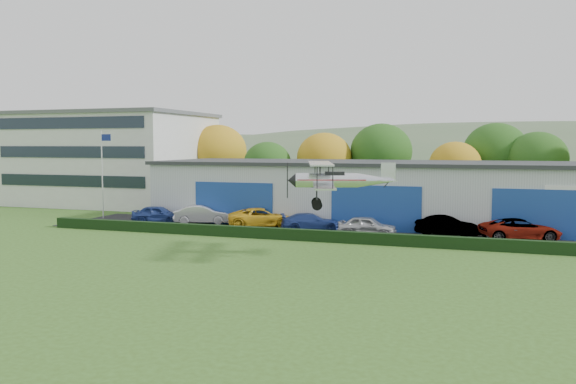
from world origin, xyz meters
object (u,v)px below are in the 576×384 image
(car_1, at_px, (203,214))
(car_5, at_px, (447,226))
(hangar, at_px, (388,192))
(biplane, at_px, (336,179))
(car_0, at_px, (158,214))
(car_2, at_px, (262,217))
(car_6, at_px, (520,229))
(car_3, at_px, (311,222))
(car_4, at_px, (367,226))
(office_block, at_px, (113,158))
(flagpole, at_px, (103,166))

(car_1, height_order, car_5, car_1)
(hangar, height_order, biplane, biplane)
(car_0, distance_m, car_2, 9.38)
(car_5, bearing_deg, biplane, 151.84)
(car_5, xyz_separation_m, car_6, (5.03, -0.52, 0.02))
(car_3, distance_m, car_4, 4.89)
(car_2, bearing_deg, car_1, 64.44)
(hangar, relative_size, car_5, 8.97)
(office_block, xyz_separation_m, car_4, (32.84, -15.50, -4.43))
(car_0, height_order, car_1, car_1)
(office_block, xyz_separation_m, car_2, (23.79, -13.61, -4.39))
(car_1, distance_m, car_5, 19.99)
(car_4, bearing_deg, biplane, 178.60)
(car_5, bearing_deg, car_0, 90.82)
(car_0, height_order, biplane, biplane)
(biplane, bearing_deg, hangar, 71.57)
(office_block, relative_size, car_4, 4.82)
(hangar, distance_m, car_4, 8.69)
(car_1, distance_m, car_6, 25.04)
(flagpole, bearing_deg, car_3, -3.56)
(office_block, bearing_deg, biplane, -36.81)
(flagpole, relative_size, car_3, 1.73)
(car_5, bearing_deg, car_4, 108.79)
(car_2, xyz_separation_m, car_4, (9.05, -1.89, -0.04))
(flagpole, height_order, car_1, flagpole)
(car_1, bearing_deg, office_block, 35.42)
(office_block, distance_m, biplane, 40.82)
(car_2, relative_size, car_3, 1.20)
(car_0, relative_size, car_6, 0.80)
(car_6, bearing_deg, car_1, 70.26)
(office_block, xyz_separation_m, biplane, (32.68, -24.46, -0.47))
(car_1, height_order, car_3, car_1)
(car_1, relative_size, biplane, 0.66)
(car_1, relative_size, car_4, 1.13)
(hangar, bearing_deg, biplane, -91.06)
(car_4, bearing_deg, hangar, -1.43)
(flagpole, distance_m, car_1, 11.01)
(hangar, xyz_separation_m, car_1, (-14.62, -6.46, -1.81))
(car_0, xyz_separation_m, car_5, (23.95, 0.58, -0.00))
(car_6, bearing_deg, car_2, 70.26)
(office_block, relative_size, car_0, 4.69)
(car_1, height_order, car_6, car_1)
(flagpole, bearing_deg, car_5, -1.05)
(hangar, height_order, office_block, office_block)
(flagpole, distance_m, car_5, 30.53)
(office_block, height_order, car_4, office_block)
(car_0, bearing_deg, car_3, -104.09)
(car_0, bearing_deg, biplane, -133.13)
(flagpole, distance_m, biplane, 27.10)
(flagpole, height_order, car_4, flagpole)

